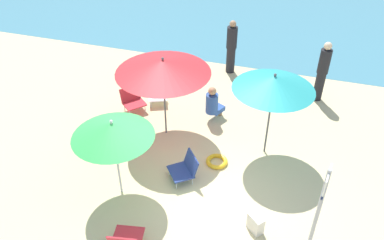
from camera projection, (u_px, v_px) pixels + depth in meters
ground_plane at (198, 188)px, 7.98m from camera, size 40.00×40.00×0.00m
umbrella_teal at (274, 83)px, 7.84m from camera, size 1.70×1.70×2.03m
umbrella_green at (112, 130)px, 6.98m from camera, size 1.52×1.52×1.80m
umbrella_red at (163, 66)px, 8.40m from camera, size 2.11×2.11×2.03m
beach_chair_a at (132, 99)px, 10.10m from camera, size 0.75×0.75×0.59m
beach_chair_b at (185, 168)px, 8.04m from camera, size 0.74×0.75×0.58m
beach_chair_c at (157, 92)px, 10.40m from camera, size 0.64×0.66×0.60m
beach_chair_d at (126, 239)px, 6.66m from camera, size 0.61×0.62×0.56m
person_a at (322, 71)px, 10.17m from camera, size 0.29×0.29×1.68m
person_b at (213, 103)px, 9.61m from camera, size 0.45×0.54×0.97m
person_c at (231, 47)px, 11.42m from camera, size 0.31×0.31×1.62m
warning_sign at (318, 213)px, 5.62m from camera, size 0.09×0.40×2.31m
swim_ring at (217, 161)px, 8.57m from camera, size 0.48×0.48×0.09m
beach_bag at (256, 224)px, 7.04m from camera, size 0.34×0.33×0.36m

